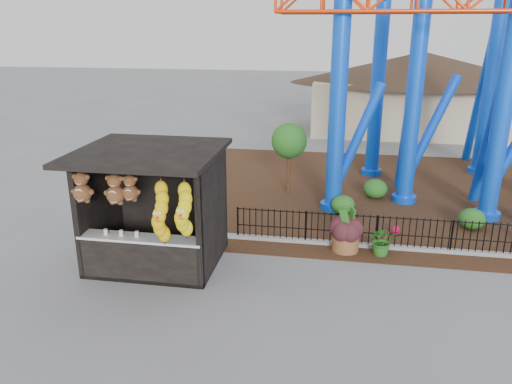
% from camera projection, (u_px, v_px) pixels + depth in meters
% --- Properties ---
extents(ground, '(120.00, 120.00, 0.00)m').
position_uv_depth(ground, '(262.00, 293.00, 11.81)').
color(ground, slate).
rests_on(ground, ground).
extents(mulch_bed, '(18.00, 12.00, 0.02)m').
position_uv_depth(mulch_bed, '(401.00, 194.00, 18.64)').
color(mulch_bed, '#331E11').
rests_on(mulch_bed, ground).
extents(curb, '(18.00, 0.18, 0.12)m').
position_uv_depth(curb, '(420.00, 249.00, 13.95)').
color(curb, gray).
rests_on(curb, ground).
extents(prize_booth, '(3.50, 3.40, 3.12)m').
position_uv_depth(prize_booth, '(152.00, 212.00, 12.65)').
color(prize_booth, black).
rests_on(prize_booth, ground).
extents(picket_fence, '(12.20, 0.06, 1.00)m').
position_uv_depth(picket_fence, '(455.00, 237.00, 13.67)').
color(picket_fence, black).
rests_on(picket_fence, ground).
extents(roller_coaster, '(11.00, 6.37, 10.82)m').
position_uv_depth(roller_coaster, '(453.00, 12.00, 16.62)').
color(roller_coaster, blue).
rests_on(roller_coaster, ground).
extents(terracotta_planter, '(0.97, 0.97, 0.55)m').
position_uv_depth(terracotta_planter, '(345.00, 241.00, 13.93)').
color(terracotta_planter, brown).
rests_on(terracotta_planter, ground).
extents(planter_foliage, '(0.70, 0.70, 0.64)m').
position_uv_depth(planter_foliage, '(347.00, 222.00, 13.74)').
color(planter_foliage, '#35151A').
rests_on(planter_foliage, terracotta_planter).
extents(potted_plant, '(0.83, 0.74, 0.86)m').
position_uv_depth(potted_plant, '(383.00, 240.00, 13.62)').
color(potted_plant, '#215B1B').
rests_on(potted_plant, ground).
extents(landscaping, '(7.31, 4.25, 0.69)m').
position_uv_depth(landscaping, '(416.00, 206.00, 16.56)').
color(landscaping, '#225A1A').
rests_on(landscaping, mulch_bed).
extents(pavilion, '(15.00, 15.00, 4.80)m').
position_uv_depth(pavilion, '(421.00, 79.00, 28.55)').
color(pavilion, '#BFAD8C').
rests_on(pavilion, ground).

